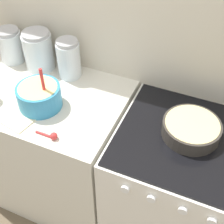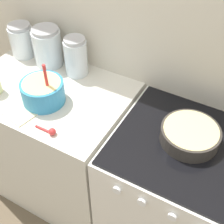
{
  "view_description": "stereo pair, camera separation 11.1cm",
  "coord_description": "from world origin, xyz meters",
  "views": [
    {
      "loc": [
        0.41,
        -0.72,
        2.02
      ],
      "look_at": [
        -0.02,
        0.29,
        0.96
      ],
      "focal_mm": 50.0,
      "sensor_mm": 36.0,
      "label": 1
    },
    {
      "loc": [
        0.51,
        -0.67,
        2.02
      ],
      "look_at": [
        -0.02,
        0.29,
        0.96
      ],
      "focal_mm": 50.0,
      "sensor_mm": 36.0,
      "label": 2
    }
  ],
  "objects": [
    {
      "name": "stove",
      "position": [
        0.36,
        0.32,
        0.46
      ],
      "size": [
        0.69,
        0.65,
        0.91
      ],
      "color": "white",
      "rests_on": "ground_plane"
    },
    {
      "name": "measuring_spoon",
      "position": [
        -0.23,
        0.06,
        0.93
      ],
      "size": [
        0.12,
        0.04,
        0.04
      ],
      "color": "red",
      "rests_on": "countertop_cabinet"
    },
    {
      "name": "storage_jar_middle",
      "position": [
        -0.59,
        0.53,
        1.01
      ],
      "size": [
        0.17,
        0.17,
        0.23
      ],
      "color": "silver",
      "rests_on": "countertop_cabinet"
    },
    {
      "name": "storage_jar_right",
      "position": [
        -0.39,
        0.53,
        1.01
      ],
      "size": [
        0.13,
        0.13,
        0.23
      ],
      "color": "silver",
      "rests_on": "countertop_cabinet"
    },
    {
      "name": "countertop_cabinet",
      "position": [
        -0.45,
        0.32,
        0.46
      ],
      "size": [
        0.91,
        0.64,
        0.91
      ],
      "color": "silver",
      "rests_on": "ground_plane"
    },
    {
      "name": "storage_jar_left",
      "position": [
        -0.79,
        0.53,
        1.0
      ],
      "size": [
        0.15,
        0.15,
        0.21
      ],
      "color": "silver",
      "rests_on": "countertop_cabinet"
    },
    {
      "name": "mixing_bowl",
      "position": [
        -0.41,
        0.24,
        0.98
      ],
      "size": [
        0.22,
        0.22,
        0.25
      ],
      "color": "#338CBF",
      "rests_on": "countertop_cabinet"
    },
    {
      "name": "baking_pan",
      "position": [
        0.36,
        0.35,
        0.95
      ],
      "size": [
        0.27,
        0.27,
        0.08
      ],
      "color": "#38332D",
      "rests_on": "stove"
    },
    {
      "name": "wall_back",
      "position": [
        0.0,
        0.66,
        1.2
      ],
      "size": [
        4.82,
        0.05,
        2.4
      ],
      "color": "beige",
      "rests_on": "ground_plane"
    },
    {
      "name": "recipe_page",
      "position": [
        -0.46,
        0.18,
        0.92
      ],
      "size": [
        0.25,
        0.33,
        0.01
      ],
      "color": "beige",
      "rests_on": "countertop_cabinet"
    }
  ]
}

